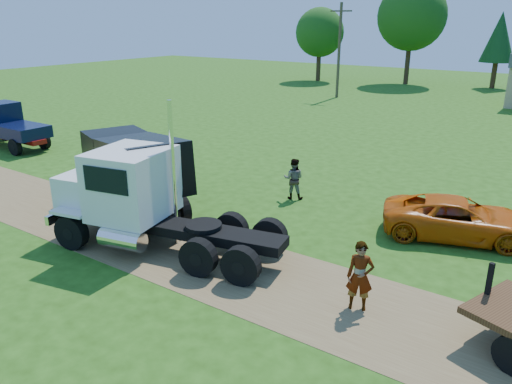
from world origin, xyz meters
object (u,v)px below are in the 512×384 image
Objects in this scene: orange_pickup at (458,219)px; spectator_a at (360,276)px; black_dump_truck at (130,165)px; navy_truck at (5,125)px; white_semi_tractor at (135,198)px.

spectator_a is (-1.01, -6.43, 0.26)m from orange_pickup.
orange_pickup is 2.66× the size of spectator_a.
orange_pickup is at bearing 43.73° from black_dump_truck.
navy_truck is at bearing -169.45° from black_dump_truck.
navy_truck is 3.15× the size of spectator_a.
orange_pickup is (9.04, 6.98, -0.99)m from white_semi_tractor.
black_dump_truck reaches higher than orange_pickup.
spectator_a is at bearing -8.02° from white_semi_tractor.
spectator_a is (25.37, -4.73, -0.37)m from navy_truck.
white_semi_tractor is at bearing 109.58° from orange_pickup.
orange_pickup is at bearing 25.73° from white_semi_tractor.
white_semi_tractor reaches higher than orange_pickup.
navy_truck reaches higher than orange_pickup.
black_dump_truck is 12.78m from orange_pickup.
spectator_a is at bearing 12.96° from black_dump_truck.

